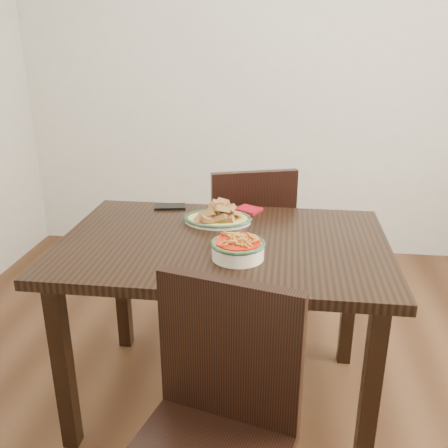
# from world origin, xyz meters

# --- Properties ---
(floor) EXTENTS (3.50, 3.50, 0.00)m
(floor) POSITION_xyz_m (0.00, 0.00, 0.00)
(floor) COLOR #392112
(floor) RESTS_ON ground
(wall_back) EXTENTS (3.50, 0.10, 2.60)m
(wall_back) POSITION_xyz_m (0.00, 1.75, 1.30)
(wall_back) COLOR beige
(wall_back) RESTS_ON ground
(dining_table) EXTENTS (1.27, 0.85, 0.75)m
(dining_table) POSITION_xyz_m (-0.12, 0.06, 0.66)
(dining_table) COLOR black
(dining_table) RESTS_ON ground
(chair_far) EXTENTS (0.53, 0.53, 0.89)m
(chair_far) POSITION_xyz_m (-0.07, 0.69, 0.50)
(chair_far) COLOR black
(chair_far) RESTS_ON ground
(chair_near) EXTENTS (0.51, 0.51, 0.89)m
(chair_near) POSITION_xyz_m (-0.05, -0.65, 0.50)
(chair_near) COLOR black
(chair_near) RESTS_ON ground
(fish_plate) EXTENTS (0.28, 0.22, 0.11)m
(fish_plate) POSITION_xyz_m (-0.17, 0.26, 0.79)
(fish_plate) COLOR beige
(fish_plate) RESTS_ON dining_table
(noodle_bowl) EXTENTS (0.20, 0.20, 0.08)m
(noodle_bowl) POSITION_xyz_m (-0.05, -0.10, 0.79)
(noodle_bowl) COLOR #F4E8CE
(noodle_bowl) RESTS_ON dining_table
(smartphone) EXTENTS (0.15, 0.10, 0.01)m
(smartphone) POSITION_xyz_m (-0.41, 0.41, 0.76)
(smartphone) COLOR black
(smartphone) RESTS_ON dining_table
(napkin) EXTENTS (0.13, 0.13, 0.01)m
(napkin) POSITION_xyz_m (-0.05, 0.42, 0.76)
(napkin) COLOR maroon
(napkin) RESTS_ON dining_table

